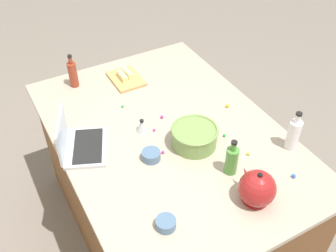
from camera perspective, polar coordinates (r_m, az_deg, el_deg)
name	(u,v)px	position (r m, az deg, el deg)	size (l,w,h in m)	color
ground_plane	(168,224)	(2.93, 0.00, -14.12)	(12.00, 12.00, 0.00)	slate
island_counter	(168,184)	(2.58, 0.00, -8.39)	(1.74, 1.21, 0.90)	brown
laptop	(78,143)	(2.18, -12.90, -2.39)	(0.37, 0.33, 0.22)	#B7B7BC
mixing_bowl_large	(194,136)	(2.15, 3.85, -1.48)	(0.26, 0.26, 0.11)	#72934C
bottle_olive	(232,160)	(2.01, 9.24, -4.89)	(0.07, 0.07, 0.21)	#4C8C38
bottle_soy	(73,74)	(2.64, -13.66, 7.39)	(0.06, 0.06, 0.23)	maroon
bottle_vinegar	(294,134)	(2.21, 17.78, -1.10)	(0.07, 0.07, 0.24)	white
kettle	(257,189)	(1.91, 12.80, -8.87)	(0.21, 0.18, 0.20)	maroon
cutting_board	(126,79)	(2.68, -6.11, 6.82)	(0.26, 0.19, 0.02)	tan
butter_stick_left	(127,73)	(2.69, -5.92, 7.67)	(0.11, 0.04, 0.04)	#F4E58C
butter_stick_right	(122,76)	(2.66, -6.64, 7.21)	(0.11, 0.04, 0.04)	#F4E58C
ramekin_small	(166,223)	(1.81, -0.32, -13.99)	(0.09, 0.09, 0.05)	slate
ramekin_medium	(151,155)	(2.09, -2.47, -4.29)	(0.10, 0.10, 0.05)	slate
kitchen_timer	(142,126)	(2.25, -3.81, 0.05)	(0.07, 0.07, 0.08)	#B2B2B7
candy_0	(154,130)	(2.26, -2.02, -0.59)	(0.02, 0.02, 0.02)	#CC3399
candy_1	(224,135)	(2.25, 8.20, -1.36)	(0.02, 0.02, 0.02)	green
candy_2	(294,176)	(2.11, 17.81, -6.92)	(0.02, 0.02, 0.02)	blue
candy_3	(123,106)	(2.44, -6.63, 2.85)	(0.02, 0.02, 0.02)	green
candy_4	(228,106)	(2.45, 8.66, 2.91)	(0.02, 0.02, 0.02)	yellow
candy_5	(248,154)	(2.16, 11.58, -3.99)	(0.02, 0.02, 0.02)	yellow
candy_6	(162,117)	(2.35, -0.89, 1.35)	(0.02, 0.02, 0.02)	#CC3399
candy_7	(163,152)	(2.13, -0.73, -3.84)	(0.02, 0.02, 0.02)	#CC3399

